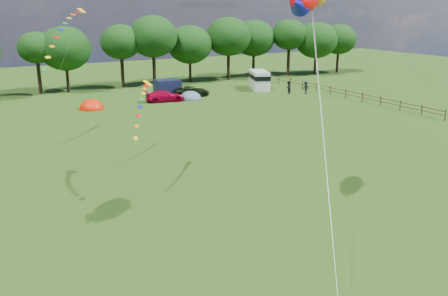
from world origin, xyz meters
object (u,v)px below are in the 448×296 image
car_c (165,96)px  car_d (192,91)px  campervan_d (259,79)px  tent_greyblue (191,99)px  tent_orange (92,109)px  walker_a (288,87)px  walker_b (306,88)px

car_c → car_d: (4.65, 1.90, -0.05)m
car_d → campervan_d: (11.02, 0.63, 0.74)m
car_d → campervan_d: size_ratio=0.83×
car_c → tent_greyblue: (3.45, -0.22, -0.68)m
car_c → tent_orange: 9.27m
campervan_d → walker_a: bearing=-145.2°
car_d → walker_a: (12.25, -4.71, 0.22)m
car_c → tent_orange: bearing=102.5°
campervan_d → tent_orange: campervan_d is taller
tent_orange → tent_greyblue: tent_orange is taller
walker_a → walker_b: walker_b is taller
campervan_d → tent_greyblue: campervan_d is taller
tent_orange → tent_greyblue: bearing=-0.1°
car_d → campervan_d: 11.07m
campervan_d → tent_orange: size_ratio=1.79×
walker_a → car_c: bearing=-34.7°
campervan_d → walker_a: campervan_d is taller
tent_orange → walker_b: walker_b is taller
car_c → car_d: car_c is taller
campervan_d → walker_b: bearing=-133.2°
walker_b → walker_a: bearing=-33.6°
tent_orange → campervan_d: bearing=6.2°
car_d → walker_b: 15.42m
car_c → campervan_d: 15.89m
car_c → car_d: size_ratio=0.98×
car_c → tent_orange: size_ratio=1.46×
campervan_d → tent_orange: (-24.92, -2.71, -1.36)m
tent_greyblue → walker_a: walker_a is taller
car_d → campervan_d: campervan_d is taller
tent_orange → tent_greyblue: size_ratio=1.02×
car_c → walker_a: 17.13m
tent_orange → car_c: bearing=1.2°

